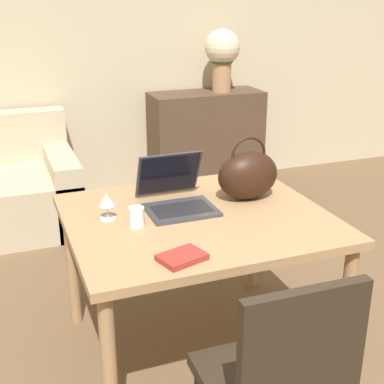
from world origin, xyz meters
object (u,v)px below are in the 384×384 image
(chair, at_px, (279,379))
(drinking_glass, at_px, (136,217))
(handbag, at_px, (248,175))
(laptop, at_px, (175,193))
(flower_vase, at_px, (222,53))
(wine_glass, at_px, (107,201))

(chair, xyz_separation_m, drinking_glass, (-0.24, 0.87, 0.27))
(drinking_glass, distance_m, handbag, 0.63)
(laptop, relative_size, flower_vase, 0.69)
(laptop, relative_size, wine_glass, 2.91)
(chair, distance_m, flower_vase, 3.34)
(laptop, xyz_separation_m, handbag, (0.37, -0.04, 0.06))
(chair, xyz_separation_m, flower_vase, (1.13, 3.06, 0.71))
(chair, bearing_deg, laptop, 91.05)
(chair, xyz_separation_m, wine_glass, (-0.35, 0.99, 0.32))
(laptop, xyz_separation_m, wine_glass, (-0.34, -0.05, 0.02))
(laptop, bearing_deg, drinking_glass, -144.53)
(drinking_glass, xyz_separation_m, flower_vase, (1.37, 2.19, 0.43))
(laptop, height_order, drinking_glass, laptop)
(laptop, bearing_deg, wine_glass, -171.57)
(drinking_glass, height_order, handbag, handbag)
(wine_glass, relative_size, handbag, 0.39)
(handbag, xyz_separation_m, flower_vase, (0.76, 2.06, 0.35))
(drinking_glass, height_order, wine_glass, wine_glass)
(wine_glass, bearing_deg, laptop, 8.43)
(wine_glass, xyz_separation_m, handbag, (0.71, 0.01, 0.04))
(laptop, height_order, handbag, handbag)
(drinking_glass, bearing_deg, flower_vase, 58.06)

